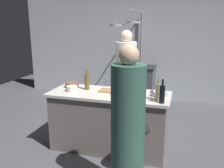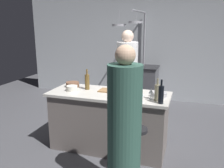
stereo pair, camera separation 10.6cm
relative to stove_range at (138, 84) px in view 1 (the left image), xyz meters
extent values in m
plane|color=#4C4C51|center=(0.00, -2.45, -0.45)|extent=(9.00, 9.00, 0.00)
cube|color=#B2B7BC|center=(0.00, 0.40, 0.85)|extent=(6.40, 0.16, 2.60)
cube|color=slate|center=(0.00, -2.45, -0.02)|extent=(1.72, 0.66, 0.86)
cube|color=beige|center=(0.00, -2.45, 0.43)|extent=(1.80, 0.72, 0.04)
cube|color=#47474C|center=(0.00, 0.00, -0.02)|extent=(0.76, 0.60, 0.86)
cube|color=black|center=(0.00, 0.00, 0.43)|extent=(0.80, 0.64, 0.03)
cylinder|color=white|center=(0.04, -1.56, 0.35)|extent=(0.38, 0.38, 1.59)
sphere|color=beige|center=(0.04, -1.56, 1.24)|extent=(0.22, 0.22, 0.22)
cylinder|color=#4C4C51|center=(0.57, -3.07, -0.11)|extent=(0.06, 0.06, 0.62)
cylinder|color=black|center=(0.57, -3.07, 0.21)|extent=(0.26, 0.26, 0.04)
cylinder|color=#33594C|center=(0.51, -3.44, 0.31)|extent=(0.36, 0.36, 1.51)
sphere|color=#D8AD8C|center=(0.51, -3.44, 1.16)|extent=(0.21, 0.21, 0.21)
cylinder|color=gray|center=(0.00, 0.25, 0.63)|extent=(0.04, 0.04, 2.15)
cylinder|color=gray|center=(0.00, -0.42, 1.70)|extent=(0.04, 1.35, 0.04)
cylinder|color=gray|center=(-0.30, -0.93, 1.42)|extent=(0.28, 0.28, 0.04)
cylinder|color=gray|center=(-0.30, -0.95, 1.56)|extent=(0.01, 0.01, 0.28)
cylinder|color=gray|center=(0.05, -0.99, 1.48)|extent=(0.28, 0.28, 0.04)
cylinder|color=gray|center=(0.05, -0.95, 1.59)|extent=(0.01, 0.01, 0.22)
cube|color=#997047|center=(-0.02, -2.36, 0.46)|extent=(0.32, 0.22, 0.02)
cylinder|color=#382319|center=(0.26, -2.37, 0.56)|extent=(0.05, 0.05, 0.21)
cylinder|color=gray|center=(0.73, -2.60, 0.56)|extent=(0.07, 0.07, 0.22)
cylinder|color=gray|center=(0.73, -2.60, 0.71)|extent=(0.03, 0.03, 0.08)
cylinder|color=brown|center=(-0.38, -2.37, 0.57)|extent=(0.07, 0.07, 0.24)
cylinder|color=brown|center=(-0.38, -2.37, 0.73)|extent=(0.03, 0.03, 0.08)
cylinder|color=black|center=(0.79, -2.71, 0.57)|extent=(0.07, 0.07, 0.23)
cylinder|color=black|center=(0.79, -2.71, 0.73)|extent=(0.03, 0.03, 0.08)
cylinder|color=#143319|center=(0.24, -2.60, 0.57)|extent=(0.07, 0.07, 0.24)
cylinder|color=#143319|center=(0.24, -2.60, 0.74)|extent=(0.03, 0.03, 0.08)
cylinder|color=silver|center=(0.55, -2.72, 0.46)|extent=(0.06, 0.06, 0.01)
cylinder|color=silver|center=(0.55, -2.72, 0.50)|extent=(0.01, 0.01, 0.07)
cone|color=silver|center=(0.55, -2.72, 0.57)|extent=(0.07, 0.07, 0.06)
cylinder|color=silver|center=(0.64, -2.55, 0.46)|extent=(0.06, 0.06, 0.01)
cylinder|color=silver|center=(0.64, -2.55, 0.50)|extent=(0.01, 0.01, 0.07)
cone|color=silver|center=(0.64, -2.55, 0.57)|extent=(0.07, 0.07, 0.06)
cylinder|color=brown|center=(-0.68, -2.30, 0.49)|extent=(0.21, 0.21, 0.08)
cylinder|color=silver|center=(-0.57, -2.52, 0.49)|extent=(0.17, 0.17, 0.08)
cylinder|color=#B7B7BC|center=(0.73, -2.41, 0.49)|extent=(0.22, 0.22, 0.06)
camera|label=1|loc=(1.02, -5.76, 1.46)|focal=38.88mm
camera|label=2|loc=(1.12, -5.73, 1.46)|focal=38.88mm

